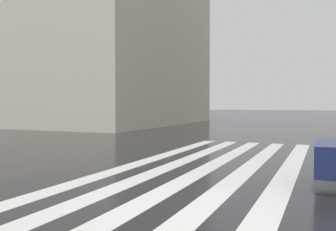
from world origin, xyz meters
The scene contains 2 objects.
ground_plane centered at (0.00, 0.00, 0.00)m, with size 220.00×220.00×0.00m, color black.
zebra_crossing centered at (4.00, 0.87, 0.00)m, with size 13.00×4.50×0.01m.
Camera 1 is at (-5.30, -1.93, 1.66)m, focal length 38.43 mm.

